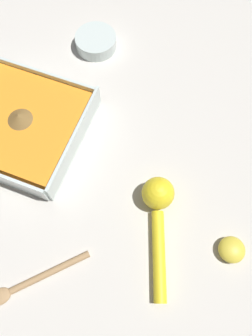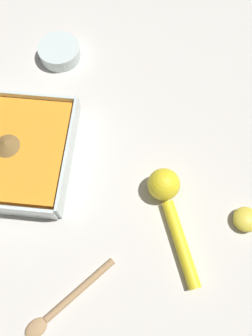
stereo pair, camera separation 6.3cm
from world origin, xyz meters
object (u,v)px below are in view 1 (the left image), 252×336
object	(u,v)px
spice_bowl	(96,42)
wooden_spoon	(33,280)
lemon_squeezer	(158,209)
lemon_half	(232,250)
square_dish	(23,127)

from	to	relation	value
spice_bowl	wooden_spoon	xyz separation A→B (m)	(-0.53, -0.10, -0.01)
spice_bowl	wooden_spoon	size ratio (longest dim) A/B	0.64
spice_bowl	lemon_squeezer	world-z (taller)	lemon_squeezer
spice_bowl	lemon_half	world-z (taller)	spice_bowl
spice_bowl	lemon_squeezer	size ratio (longest dim) A/B	0.45
lemon_half	wooden_spoon	distance (m)	0.36
square_dish	wooden_spoon	xyz separation A→B (m)	(-0.26, -0.15, -0.02)
lemon_half	wooden_spoon	xyz separation A→B (m)	(-0.17, 0.31, -0.01)
square_dish	spice_bowl	world-z (taller)	square_dish
spice_bowl	wooden_spoon	distance (m)	0.53
square_dish	lemon_half	bearing A→B (deg)	-100.64
wooden_spoon	lemon_half	bearing A→B (deg)	162.77
spice_bowl	square_dish	bearing A→B (deg)	169.29
wooden_spoon	spice_bowl	bearing A→B (deg)	-125.57
lemon_squeezer	wooden_spoon	bearing A→B (deg)	119.43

